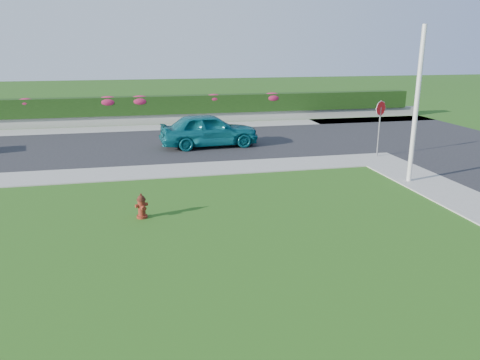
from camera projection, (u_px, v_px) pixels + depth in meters
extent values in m
plane|color=black|center=(284.00, 273.00, 10.05)|extent=(120.00, 120.00, 0.00)
cube|color=black|center=(94.00, 148.00, 22.15)|extent=(26.00, 8.00, 0.04)
cube|color=gray|center=(55.00, 177.00, 17.26)|extent=(24.00, 2.00, 0.04)
cube|color=gray|center=(377.00, 159.00, 19.93)|extent=(2.00, 2.00, 0.04)
cube|color=gray|center=(171.00, 127.00, 27.67)|extent=(34.00, 2.00, 0.04)
cube|color=gray|center=(169.00, 119.00, 28.99)|extent=(34.00, 0.40, 0.60)
cube|color=black|center=(168.00, 105.00, 28.85)|extent=(32.00, 0.90, 1.10)
cylinder|color=#531E0C|center=(142.00, 216.00, 13.25)|extent=(0.31, 0.31, 0.07)
cylinder|color=#531E0C|center=(142.00, 207.00, 13.18)|extent=(0.21, 0.21, 0.47)
cylinder|color=black|center=(141.00, 200.00, 13.11)|extent=(0.25, 0.25, 0.04)
sphere|color=black|center=(141.00, 199.00, 13.11)|extent=(0.21, 0.21, 0.21)
cylinder|color=black|center=(141.00, 195.00, 13.07)|extent=(0.06, 0.06, 0.06)
cylinder|color=#531E0C|center=(137.00, 206.00, 13.09)|extent=(0.12, 0.13, 0.10)
cylinder|color=#531E0C|center=(146.00, 204.00, 13.23)|extent=(0.12, 0.13, 0.10)
cylinder|color=#531E0C|center=(144.00, 208.00, 13.07)|extent=(0.17, 0.15, 0.13)
imported|color=#0E606B|center=(209.00, 130.00, 22.16)|extent=(4.75, 2.18, 1.58)
cylinder|color=silver|center=(416.00, 106.00, 15.99)|extent=(0.16, 0.16, 5.37)
cylinder|color=slate|center=(379.00, 132.00, 20.13)|extent=(0.06, 0.06, 2.17)
cylinder|color=#B30B14|center=(381.00, 108.00, 19.84)|extent=(0.58, 0.30, 0.63)
cylinder|color=white|center=(381.00, 108.00, 19.84)|extent=(0.61, 0.31, 0.67)
ellipsoid|color=#B51F4F|center=(26.00, 103.00, 26.99)|extent=(1.13, 0.72, 0.56)
ellipsoid|color=#B51F4F|center=(108.00, 102.00, 27.95)|extent=(1.34, 0.86, 0.67)
ellipsoid|color=#B51F4F|center=(140.00, 101.00, 28.33)|extent=(1.33, 0.86, 0.67)
ellipsoid|color=#B51F4F|center=(214.00, 99.00, 29.25)|extent=(1.16, 0.74, 0.58)
ellipsoid|color=#B51F4F|center=(272.00, 98.00, 30.04)|extent=(1.30, 0.83, 0.65)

